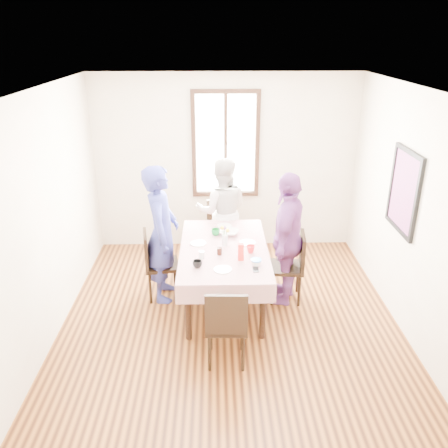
# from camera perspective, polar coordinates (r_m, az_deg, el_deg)

# --- Properties ---
(ground) EXTENTS (4.50, 4.50, 0.00)m
(ground) POSITION_cam_1_polar(r_m,az_deg,el_deg) (5.63, 0.76, -12.20)
(ground) COLOR #32170B
(ground) RESTS_ON ground
(back_wall) EXTENTS (4.00, 0.00, 4.00)m
(back_wall) POSITION_cam_1_polar(r_m,az_deg,el_deg) (7.11, 0.19, 7.49)
(back_wall) COLOR beige
(back_wall) RESTS_ON ground
(right_wall) EXTENTS (0.00, 4.50, 4.50)m
(right_wall) POSITION_cam_1_polar(r_m,az_deg,el_deg) (5.43, 22.44, 0.76)
(right_wall) COLOR beige
(right_wall) RESTS_ON ground
(window_frame) EXTENTS (1.02, 0.06, 1.62)m
(window_frame) POSITION_cam_1_polar(r_m,az_deg,el_deg) (7.02, 0.20, 9.81)
(window_frame) COLOR black
(window_frame) RESTS_ON back_wall
(window_pane) EXTENTS (0.90, 0.02, 1.50)m
(window_pane) POSITION_cam_1_polar(r_m,az_deg,el_deg) (7.03, 0.19, 9.83)
(window_pane) COLOR white
(window_pane) RESTS_ON back_wall
(art_poster) EXTENTS (0.04, 0.76, 0.96)m
(art_poster) POSITION_cam_1_polar(r_m,az_deg,el_deg) (5.62, 21.41, 3.80)
(art_poster) COLOR red
(art_poster) RESTS_ON right_wall
(dining_table) EXTENTS (0.95, 1.68, 0.75)m
(dining_table) POSITION_cam_1_polar(r_m,az_deg,el_deg) (5.86, -0.01, -6.36)
(dining_table) COLOR black
(dining_table) RESTS_ON ground
(tablecloth) EXTENTS (1.07, 1.80, 0.01)m
(tablecloth) POSITION_cam_1_polar(r_m,az_deg,el_deg) (5.68, -0.01, -3.00)
(tablecloth) COLOR #5B0414
(tablecloth) RESTS_ON dining_table
(chair_left) EXTENTS (0.48, 0.48, 0.91)m
(chair_left) POSITION_cam_1_polar(r_m,az_deg,el_deg) (6.00, -7.68, -4.98)
(chair_left) COLOR black
(chair_left) RESTS_ON ground
(chair_right) EXTENTS (0.46, 0.46, 0.91)m
(chair_right) POSITION_cam_1_polar(r_m,az_deg,el_deg) (5.93, 7.70, -5.30)
(chair_right) COLOR black
(chair_right) RESTS_ON ground
(chair_far) EXTENTS (0.46, 0.46, 0.91)m
(chair_far) POSITION_cam_1_polar(r_m,az_deg,el_deg) (6.86, -0.23, -1.05)
(chair_far) COLOR black
(chair_far) RESTS_ON ground
(chair_near) EXTENTS (0.43, 0.43, 0.91)m
(chair_near) POSITION_cam_1_polar(r_m,az_deg,el_deg) (4.83, 0.30, -12.23)
(chair_near) COLOR black
(chair_near) RESTS_ON ground
(person_left) EXTENTS (0.43, 0.65, 1.77)m
(person_left) POSITION_cam_1_polar(r_m,az_deg,el_deg) (5.81, -7.69, -1.23)
(person_left) COLOR navy
(person_left) RESTS_ON ground
(person_far) EXTENTS (0.79, 0.62, 1.60)m
(person_far) POSITION_cam_1_polar(r_m,az_deg,el_deg) (6.70, -0.23, 1.58)
(person_far) COLOR beige
(person_far) RESTS_ON ground
(person_right) EXTENTS (0.73, 1.08, 1.71)m
(person_right) POSITION_cam_1_polar(r_m,az_deg,el_deg) (5.75, 7.70, -1.80)
(person_right) COLOR #72387C
(person_right) RESTS_ON ground
(mug_black) EXTENTS (0.12, 0.12, 0.08)m
(mug_black) POSITION_cam_1_polar(r_m,az_deg,el_deg) (5.21, -3.32, -4.96)
(mug_black) COLOR black
(mug_black) RESTS_ON tablecloth
(mug_flag) EXTENTS (0.14, 0.14, 0.10)m
(mug_flag) POSITION_cam_1_polar(r_m,az_deg,el_deg) (5.54, 3.33, -3.11)
(mug_flag) COLOR red
(mug_flag) RESTS_ON tablecloth
(mug_green) EXTENTS (0.11, 0.11, 0.09)m
(mug_green) POSITION_cam_1_polar(r_m,az_deg,el_deg) (6.00, -1.04, -1.00)
(mug_green) COLOR #0C7226
(mug_green) RESTS_ON tablecloth
(serving_bowl) EXTENTS (0.29, 0.29, 0.06)m
(serving_bowl) POSITION_cam_1_polar(r_m,az_deg,el_deg) (6.02, 0.63, -1.06)
(serving_bowl) COLOR white
(serving_bowl) RESTS_ON tablecloth
(juice_carton) EXTENTS (0.07, 0.07, 0.21)m
(juice_carton) POSITION_cam_1_polar(r_m,az_deg,el_deg) (5.35, 2.10, -3.46)
(juice_carton) COLOR red
(juice_carton) RESTS_ON tablecloth
(butter_tub) EXTENTS (0.11, 0.11, 0.05)m
(butter_tub) POSITION_cam_1_polar(r_m,az_deg,el_deg) (5.29, 3.99, -4.76)
(butter_tub) COLOR white
(butter_tub) RESTS_ON tablecloth
(jam_jar) EXTENTS (0.06, 0.06, 0.09)m
(jam_jar) POSITION_cam_1_polar(r_m,az_deg,el_deg) (5.49, -0.57, -3.38)
(jam_jar) COLOR black
(jam_jar) RESTS_ON tablecloth
(drinking_glass) EXTENTS (0.06, 0.06, 0.09)m
(drinking_glass) POSITION_cam_1_polar(r_m,az_deg,el_deg) (5.41, -2.78, -3.83)
(drinking_glass) COLOR silver
(drinking_glass) RESTS_ON tablecloth
(smartphone) EXTENTS (0.06, 0.13, 0.01)m
(smartphone) POSITION_cam_1_polar(r_m,az_deg,el_deg) (5.18, 3.95, -5.65)
(smartphone) COLOR black
(smartphone) RESTS_ON tablecloth
(flower_vase) EXTENTS (0.07, 0.07, 0.14)m
(flower_vase) POSITION_cam_1_polar(r_m,az_deg,el_deg) (5.72, 0.10, -2.00)
(flower_vase) COLOR silver
(flower_vase) RESTS_ON tablecloth
(plate_left) EXTENTS (0.20, 0.20, 0.01)m
(plate_left) POSITION_cam_1_polar(r_m,az_deg,el_deg) (5.79, -3.24, -2.39)
(plate_left) COLOR white
(plate_left) RESTS_ON tablecloth
(plate_right) EXTENTS (0.20, 0.20, 0.01)m
(plate_right) POSITION_cam_1_polar(r_m,az_deg,el_deg) (5.80, 2.93, -2.34)
(plate_right) COLOR white
(plate_right) RESTS_ON tablecloth
(plate_far) EXTENTS (0.20, 0.20, 0.01)m
(plate_far) POSITION_cam_1_polar(r_m,az_deg,el_deg) (6.29, 0.05, -0.22)
(plate_far) COLOR white
(plate_far) RESTS_ON tablecloth
(plate_near) EXTENTS (0.20, 0.20, 0.01)m
(plate_near) POSITION_cam_1_polar(r_m,az_deg,el_deg) (5.16, -0.16, -5.66)
(plate_near) COLOR white
(plate_near) RESTS_ON tablecloth
(butter_lid) EXTENTS (0.12, 0.12, 0.01)m
(butter_lid) POSITION_cam_1_polar(r_m,az_deg,el_deg) (5.27, 4.00, -4.45)
(butter_lid) COLOR blue
(butter_lid) RESTS_ON butter_tub
(flower_bunch) EXTENTS (0.09, 0.09, 0.10)m
(flower_bunch) POSITION_cam_1_polar(r_m,az_deg,el_deg) (5.67, 0.10, -0.90)
(flower_bunch) COLOR yellow
(flower_bunch) RESTS_ON flower_vase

